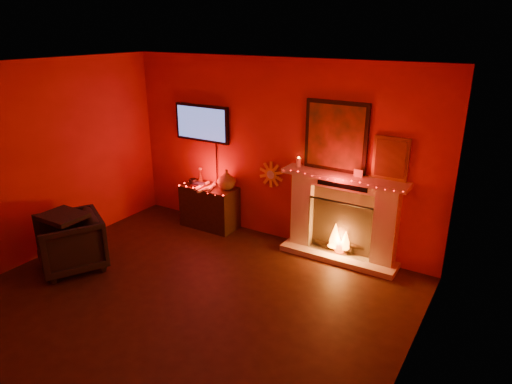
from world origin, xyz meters
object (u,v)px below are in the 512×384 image
(sunburst_clock, at_px, (271,174))
(armchair, at_px, (70,243))
(fireplace, at_px, (343,209))
(console_table, at_px, (211,204))
(tv, at_px, (202,123))

(sunburst_clock, bearing_deg, armchair, -127.70)
(fireplace, relative_size, sunburst_clock, 5.45)
(sunburst_clock, xyz_separation_m, console_table, (-0.99, -0.22, -0.60))
(sunburst_clock, bearing_deg, tv, -178.76)
(sunburst_clock, distance_m, console_table, 1.18)
(console_table, bearing_deg, armchair, -110.66)
(sunburst_clock, relative_size, console_table, 0.40)
(console_table, relative_size, armchair, 1.22)
(fireplace, height_order, console_table, fireplace)
(tv, distance_m, sunburst_clock, 1.41)
(fireplace, relative_size, console_table, 2.19)
(console_table, xyz_separation_m, armchair, (-0.78, -2.07, -0.02))
(armchair, bearing_deg, tv, 105.74)
(tv, height_order, console_table, tv)
(fireplace, bearing_deg, tv, 178.50)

